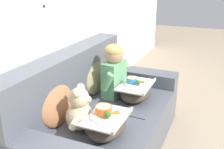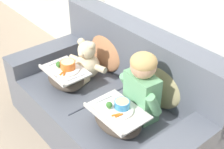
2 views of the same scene
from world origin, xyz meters
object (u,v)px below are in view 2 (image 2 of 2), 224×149
(couch, at_px, (113,102))
(teddy_bear, at_px, (87,62))
(lap_tray_teddy, at_px, (66,77))
(lap_tray_child, at_px, (118,118))
(throw_pillow_behind_teddy, at_px, (107,48))
(child_figure, at_px, (142,83))
(throw_pillow_behind_child, at_px, (163,82))

(couch, height_order, teddy_bear, couch)
(lap_tray_teddy, bearing_deg, teddy_bear, 89.74)
(couch, distance_m, lap_tray_teddy, 0.45)
(lap_tray_child, bearing_deg, teddy_bear, 161.75)
(throw_pillow_behind_teddy, distance_m, teddy_bear, 0.23)
(teddy_bear, bearing_deg, child_figure, 0.33)
(lap_tray_child, bearing_deg, throw_pillow_behind_teddy, 146.16)
(couch, height_order, lap_tray_child, couch)
(child_figure, xyz_separation_m, lap_tray_teddy, (-0.67, -0.22, -0.20))
(lap_tray_child, relative_size, lap_tray_teddy, 1.07)
(couch, bearing_deg, throw_pillow_behind_child, 31.70)
(couch, xyz_separation_m, lap_tray_child, (0.33, -0.24, 0.18))
(teddy_bear, xyz_separation_m, lap_tray_child, (0.67, -0.22, -0.07))
(throw_pillow_behind_child, relative_size, teddy_bear, 1.14)
(throw_pillow_behind_teddy, relative_size, teddy_bear, 1.15)
(teddy_bear, relative_size, lap_tray_child, 0.95)
(child_figure, height_order, lap_tray_teddy, child_figure)
(throw_pillow_behind_teddy, bearing_deg, throw_pillow_behind_child, 0.00)
(couch, distance_m, teddy_bear, 0.41)
(throw_pillow_behind_teddy, xyz_separation_m, child_figure, (0.67, -0.22, 0.09))
(lap_tray_child, bearing_deg, lap_tray_teddy, 179.99)
(couch, distance_m, lap_tray_child, 0.45)
(throw_pillow_behind_teddy, bearing_deg, child_figure, -18.55)
(throw_pillow_behind_child, xyz_separation_m, throw_pillow_behind_teddy, (-0.67, 0.00, 0.00))
(throw_pillow_behind_child, bearing_deg, couch, -148.30)
(child_figure, bearing_deg, throw_pillow_behind_teddy, 161.45)
(lap_tray_teddy, bearing_deg, couch, 35.87)
(child_figure, xyz_separation_m, teddy_bear, (-0.67, -0.00, -0.14))
(lap_tray_child, height_order, lap_tray_teddy, lap_tray_teddy)
(lap_tray_child, bearing_deg, throw_pillow_behind_child, 89.96)
(throw_pillow_behind_child, bearing_deg, throw_pillow_behind_teddy, 180.00)
(throw_pillow_behind_teddy, bearing_deg, lap_tray_child, -33.84)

